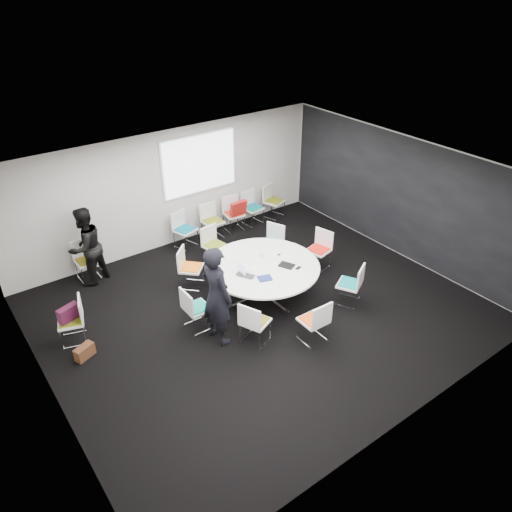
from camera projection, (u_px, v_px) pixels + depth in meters
room_shell at (264, 248)px, 9.27m from camera, size 8.08×7.08×2.88m
conference_table at (263, 273)px, 10.11m from camera, size 2.29×2.29×0.73m
projection_screen at (200, 164)px, 11.79m from camera, size 1.90×0.03×1.35m
chair_ring_a at (318, 257)px, 11.19m from camera, size 0.54×0.55×0.88m
chair_ring_b at (271, 250)px, 11.43m from camera, size 0.59×0.60×0.88m
chair_ring_c at (215, 252)px, 11.35m from camera, size 0.53×0.52×0.88m
chair_ring_d at (191, 275)px, 10.55m from camera, size 0.64×0.64×0.88m
chair_ring_e at (197, 316)px, 9.34m from camera, size 0.45×0.46×0.88m
chair_ring_f at (255, 329)px, 9.00m from camera, size 0.59×0.60×0.88m
chair_ring_g at (313, 328)px, 9.03m from camera, size 0.47×0.46×0.88m
chair_ring_h at (349, 291)px, 10.03m from camera, size 0.62×0.61×0.88m
chair_back_a at (185, 236)px, 12.02m from camera, size 0.57×0.56×0.88m
chair_back_b at (213, 228)px, 12.39m from camera, size 0.47×0.45×0.88m
chair_back_c at (234, 220)px, 12.76m from camera, size 0.52×0.50×0.88m
chair_back_d at (252, 214)px, 13.06m from camera, size 0.50×0.49×0.88m
chair_back_e at (274, 207)px, 13.42m from camera, size 0.58×0.58×0.88m
chair_spare_left at (73, 328)px, 9.02m from camera, size 0.57×0.57×0.88m
chair_person_back at (88, 267)px, 10.80m from camera, size 0.46×0.45×0.88m
person_main at (217, 296)px, 8.72m from camera, size 0.53×0.75×1.92m
person_back at (86, 247)px, 10.38m from camera, size 1.04×0.95×1.74m
laptop at (247, 274)px, 9.71m from camera, size 0.39×0.43×0.03m
laptop_lid at (241, 268)px, 9.69m from camera, size 0.04×0.30×0.22m
notebook_black at (287, 265)px, 10.00m from camera, size 0.33×0.37×0.02m
tablet_folio at (265, 278)px, 9.59m from camera, size 0.31×0.27×0.03m
papers_right at (277, 253)px, 10.44m from camera, size 0.34×0.27×0.00m
papers_front at (286, 256)px, 10.33m from camera, size 0.36×0.32×0.00m
cup at (261, 255)px, 10.28m from camera, size 0.08×0.08×0.09m
phone at (298, 268)px, 9.92m from camera, size 0.15×0.11×0.01m
maroon_bag at (69, 313)px, 8.84m from camera, size 0.42×0.26×0.28m
brown_bag at (85, 352)px, 8.71m from camera, size 0.39×0.29×0.24m
red_jacket at (238, 208)px, 12.38m from camera, size 0.44×0.16×0.36m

